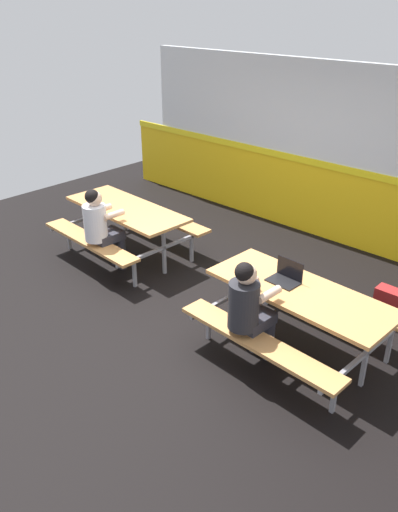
{
  "coord_description": "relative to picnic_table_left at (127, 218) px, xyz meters",
  "views": [
    {
      "loc": [
        3.79,
        -3.9,
        3.36
      ],
      "look_at": [
        0.0,
        0.15,
        0.55
      ],
      "focal_mm": 35.94,
      "sensor_mm": 36.0,
      "label": 1
    }
  ],
  "objects": [
    {
      "name": "picnic_table_right",
      "position": [
        3.03,
        -0.26,
        0.0
      ],
      "size": [
        1.96,
        1.63,
        0.74
      ],
      "color": "tan",
      "rests_on": "ground"
    },
    {
      "name": "student_nearer",
      "position": [
        0.16,
        -0.56,
        0.13
      ],
      "size": [
        0.37,
        0.53,
        1.21
      ],
      "color": "#2D2D38",
      "rests_on": "ground"
    },
    {
      "name": "picnic_table_left",
      "position": [
        0.0,
        0.0,
        0.0
      ],
      "size": [
        1.96,
        1.63,
        0.74
      ],
      "color": "tan",
      "rests_on": "ground"
    },
    {
      "name": "accent_backdrop",
      "position": [
        1.51,
        2.52,
        0.67
      ],
      "size": [
        8.0,
        0.14,
        2.6
      ],
      "color": "yellow",
      "rests_on": "ground"
    },
    {
      "name": "backpack_dark",
      "position": [
        3.5,
        0.9,
        -0.36
      ],
      "size": [
        0.3,
        0.22,
        0.44
      ],
      "color": "maroon",
      "rests_on": "ground"
    },
    {
      "name": "ground_plane",
      "position": [
        1.51,
        -0.28,
        -0.59
      ],
      "size": [
        10.0,
        10.0,
        0.02
      ],
      "primitive_type": "cube",
      "color": "black"
    },
    {
      "name": "student_further",
      "position": [
        2.8,
        -0.81,
        0.13
      ],
      "size": [
        0.37,
        0.53,
        1.21
      ],
      "color": "#2D2D38",
      "rests_on": "ground"
    },
    {
      "name": "laptop_dark",
      "position": [
        2.81,
        -0.21,
        0.21
      ],
      "size": [
        0.33,
        0.23,
        0.22
      ],
      "color": "black",
      "rests_on": "picnic_table_right"
    }
  ]
}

